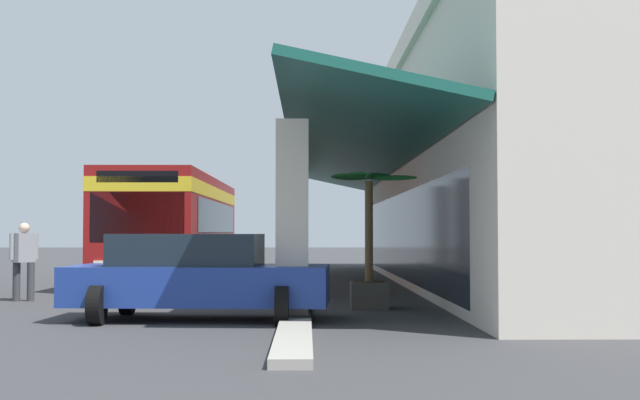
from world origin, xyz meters
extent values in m
plane|color=#38383A|center=(0.00, 8.00, 0.00)|extent=(120.00, 120.00, 0.00)
cube|color=#9E998E|center=(-1.45, 4.08, 0.06)|extent=(30.51, 0.50, 0.12)
cube|color=beige|center=(-1.45, 13.78, 3.09)|extent=(25.43, 13.69, 6.19)
cube|color=silver|center=(-1.45, 13.78, 6.49)|extent=(25.73, 13.99, 0.60)
cube|color=beige|center=(-11.62, 4.01, 1.70)|extent=(0.55, 0.55, 3.40)
cube|color=beige|center=(-6.54, 4.01, 1.70)|extent=(0.55, 0.55, 3.40)
cube|color=beige|center=(-1.45, 4.01, 1.70)|extent=(0.55, 0.55, 3.40)
cube|color=beige|center=(3.63, 4.01, 1.70)|extent=(0.55, 0.55, 3.40)
cube|color=beige|center=(8.72, 4.01, 1.70)|extent=(0.55, 0.55, 3.40)
cube|color=#19594C|center=(-1.45, 5.33, 3.75)|extent=(25.43, 3.16, 0.82)
cube|color=#19232D|center=(-1.45, 6.97, 1.40)|extent=(21.36, 0.08, 2.40)
cube|color=maroon|center=(-2.43, 0.26, 1.73)|extent=(11.02, 2.62, 2.75)
cube|color=yellow|center=(-2.43, 0.26, 2.65)|extent=(11.04, 2.64, 0.36)
cube|color=#19232D|center=(-2.73, 0.27, 1.95)|extent=(9.26, 2.64, 0.90)
cube|color=#19232D|center=(3.04, 0.23, 1.85)|extent=(0.07, 2.24, 1.20)
cube|color=black|center=(3.05, 0.23, 2.82)|extent=(0.07, 1.94, 0.28)
cube|color=black|center=(3.17, 0.23, 0.45)|extent=(0.22, 2.45, 0.24)
cube|color=silver|center=(3.09, 1.12, 0.75)|extent=(0.06, 0.24, 0.16)
cube|color=silver|center=(3.08, -0.66, 0.75)|extent=(0.06, 0.24, 0.16)
cube|color=silver|center=(-3.93, 0.27, 3.22)|extent=(2.41, 1.80, 0.24)
cylinder|color=black|center=(1.20, 1.52, 0.50)|extent=(1.00, 0.30, 1.00)
cylinder|color=black|center=(1.19, -1.03, 0.50)|extent=(1.00, 0.30, 1.00)
cylinder|color=black|center=(-5.51, 1.56, 0.50)|extent=(1.00, 0.30, 1.00)
cylinder|color=black|center=(-5.52, -0.99, 0.50)|extent=(1.00, 0.30, 1.00)
cube|color=navy|center=(8.54, 2.41, 0.60)|extent=(2.06, 4.50, 0.66)
cube|color=#19232D|center=(8.53, 2.22, 1.20)|extent=(1.73, 2.55, 0.54)
cylinder|color=black|center=(7.73, 3.96, 0.32)|extent=(0.64, 0.22, 0.64)
cylinder|color=black|center=(9.53, 3.86, 0.32)|extent=(0.64, 0.22, 0.64)
cylinder|color=black|center=(7.55, 0.97, 0.32)|extent=(0.64, 0.22, 0.64)
cylinder|color=black|center=(9.35, 0.87, 0.32)|extent=(0.64, 0.22, 0.64)
cylinder|color=#38383D|center=(4.56, -1.77, 0.42)|extent=(0.16, 0.16, 0.84)
cylinder|color=#38383D|center=(4.58, -2.07, 0.42)|extent=(0.16, 0.16, 0.84)
cube|color=gray|center=(4.57, -1.92, 1.16)|extent=(0.54, 0.43, 0.63)
sphere|color=beige|center=(4.57, -1.92, 1.59)|extent=(0.23, 0.23, 0.23)
cylinder|color=gray|center=(4.34, -1.73, 1.19)|extent=(0.09, 0.09, 0.57)
cylinder|color=gray|center=(4.80, -2.11, 1.19)|extent=(0.09, 0.09, 0.57)
cube|color=#4C4742|center=(6.42, 5.48, 0.26)|extent=(0.73, 0.73, 0.52)
cylinder|color=#332319|center=(6.42, 5.48, 0.53)|extent=(0.62, 0.62, 0.02)
cylinder|color=brown|center=(6.42, 5.48, 1.51)|extent=(0.16, 0.16, 1.99)
ellipsoid|color=#1E6028|center=(6.89, 5.45, 2.58)|extent=(0.95, 0.27, 0.16)
ellipsoid|color=#1E6028|center=(6.53, 5.95, 2.57)|extent=(0.43, 0.98, 0.16)
ellipsoid|color=#1E6028|center=(6.07, 5.76, 2.63)|extent=(0.83, 0.73, 0.18)
ellipsoid|color=#1E6028|center=(6.11, 5.26, 2.66)|extent=(0.74, 0.62, 0.16)
ellipsoid|color=#1E6028|center=(6.58, 5.10, 2.59)|extent=(0.51, 0.84, 0.18)
camera|label=1|loc=(22.93, 4.26, 1.50)|focal=46.99mm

